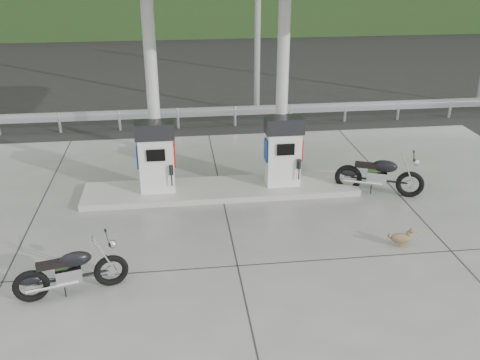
{
  "coord_description": "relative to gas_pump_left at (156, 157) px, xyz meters",
  "views": [
    {
      "loc": [
        -1.08,
        -9.98,
        5.89
      ],
      "look_at": [
        0.3,
        1.0,
        1.0
      ],
      "focal_mm": 40.0,
      "sensor_mm": 36.0,
      "label": 1
    }
  ],
  "objects": [
    {
      "name": "guardrail",
      "position": [
        1.6,
        5.5,
        -0.36
      ],
      "size": [
        26.0,
        0.16,
        1.42
      ],
      "primitive_type": null,
      "color": "#AFB1B8",
      "rests_on": "ground"
    },
    {
      "name": "pump_island",
      "position": [
        1.6,
        0.0,
        -0.98
      ],
      "size": [
        7.0,
        1.4,
        0.15
      ],
      "primitive_type": "cube",
      "color": "#9B9990",
      "rests_on": "forecourt_apron"
    },
    {
      "name": "canopy_column_right",
      "position": [
        3.2,
        0.4,
        1.6
      ],
      "size": [
        0.3,
        0.3,
        5.0
      ],
      "primitive_type": "cylinder",
      "color": "silver",
      "rests_on": "pump_island"
    },
    {
      "name": "canopy_column_left",
      "position": [
        0.0,
        0.4,
        1.6
      ],
      "size": [
        0.3,
        0.3,
        5.0
      ],
      "primitive_type": "cylinder",
      "color": "silver",
      "rests_on": "pump_island"
    },
    {
      "name": "motorcycle_right",
      "position": [
        5.59,
        -0.56,
        -0.56
      ],
      "size": [
        2.17,
        1.43,
        0.99
      ],
      "primitive_type": null,
      "rotation": [
        0.0,
        0.0,
        -0.41
      ],
      "color": "black",
      "rests_on": "forecourt_apron"
    },
    {
      "name": "gas_pump_right",
      "position": [
        3.2,
        0.0,
        0.0
      ],
      "size": [
        0.95,
        0.55,
        1.8
      ],
      "primitive_type": null,
      "color": "white",
      "rests_on": "pump_island"
    },
    {
      "name": "motorcycle_left",
      "position": [
        -1.49,
        -4.0,
        -0.6
      ],
      "size": [
        1.99,
        1.04,
        0.9
      ],
      "primitive_type": null,
      "rotation": [
        0.0,
        0.0,
        0.24
      ],
      "color": "black",
      "rests_on": "forecourt_apron"
    },
    {
      "name": "forecourt_apron",
      "position": [
        1.6,
        -2.5,
        -1.06
      ],
      "size": [
        18.0,
        14.0,
        0.02
      ],
      "primitive_type": "cube",
      "color": "slate",
      "rests_on": "ground"
    },
    {
      "name": "utility_pole_b",
      "position": [
        3.6,
        7.0,
        2.93
      ],
      "size": [
        0.22,
        0.22,
        8.0
      ],
      "primitive_type": "cylinder",
      "color": "gray",
      "rests_on": "ground"
    },
    {
      "name": "duck",
      "position": [
        5.1,
        -3.17,
        -0.86
      ],
      "size": [
        0.54,
        0.27,
        0.38
      ],
      "primitive_type": null,
      "rotation": [
        0.0,
        0.0,
        -0.24
      ],
      "color": "brown",
      "rests_on": "forecourt_apron"
    },
    {
      "name": "gas_pump_left",
      "position": [
        0.0,
        0.0,
        0.0
      ],
      "size": [
        0.95,
        0.55,
        1.8
      ],
      "primitive_type": null,
      "color": "white",
      "rests_on": "pump_island"
    },
    {
      "name": "road",
      "position": [
        1.6,
        9.0,
        -1.07
      ],
      "size": [
        60.0,
        7.0,
        0.01
      ],
      "primitive_type": "cube",
      "color": "black",
      "rests_on": "ground"
    },
    {
      "name": "ground",
      "position": [
        1.6,
        -2.5,
        -1.07
      ],
      "size": [
        160.0,
        160.0,
        0.0
      ],
      "primitive_type": "plane",
      "color": "black",
      "rests_on": "ground"
    }
  ]
}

